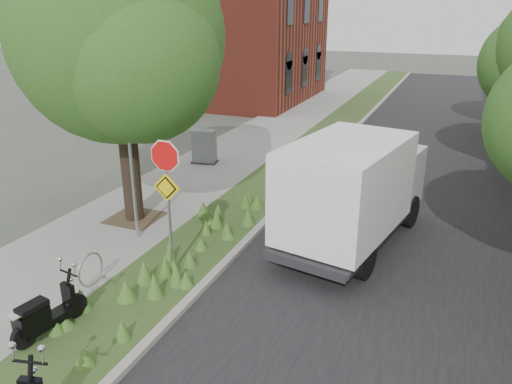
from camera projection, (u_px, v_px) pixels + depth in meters
ground at (216, 302)px, 10.45m from camera, size 120.00×120.00×0.00m
sidewalk_near at (233, 154)px, 20.60m from camera, size 3.50×60.00×0.12m
verge at (297, 161)px, 19.61m from camera, size 2.00×60.00×0.12m
kerb_near at (321, 164)px, 19.25m from camera, size 0.20×60.00×0.13m
road at (415, 177)px, 18.02m from camera, size 7.00×60.00×0.01m
street_tree_main at (118, 48)px, 12.69m from camera, size 6.21×5.54×7.66m
bare_post at (131, 164)px, 12.40m from camera, size 0.08×0.08×4.00m
bike_hoop at (91, 270)px, 10.72m from camera, size 0.06×0.78×0.77m
sign_assembly at (167, 180)px, 10.63m from camera, size 0.94×0.08×3.22m
brick_building at (237, 32)px, 31.38m from camera, size 9.40×10.40×8.30m
scooter_near at (42, 319)px, 9.06m from camera, size 0.50×1.59×0.76m
box_truck at (354, 187)px, 12.45m from camera, size 3.03×5.65×2.43m
utility_cabinet at (204, 147)px, 19.07m from camera, size 1.04×0.78×1.27m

